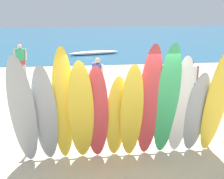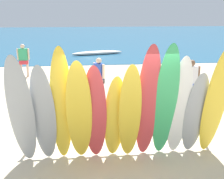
% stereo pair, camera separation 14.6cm
% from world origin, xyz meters
% --- Properties ---
extents(ground, '(60.00, 60.00, 0.00)m').
position_xyz_m(ground, '(0.00, 14.00, 0.00)').
color(ground, beige).
extents(ocean_water, '(60.00, 40.00, 0.02)m').
position_xyz_m(ocean_water, '(0.00, 31.14, 0.01)').
color(ocean_water, '#235B7F').
rests_on(ocean_water, ground).
extents(surfboard_rack, '(4.63, 0.07, 0.64)m').
position_xyz_m(surfboard_rack, '(0.00, 0.00, 0.54)').
color(surfboard_rack, brown).
rests_on(surfboard_rack, ground).
extents(surfboard_grey_0, '(0.61, 0.75, 2.56)m').
position_xyz_m(surfboard_grey_0, '(-2.16, -0.59, 1.28)').
color(surfboard_grey_0, '#999EA3').
rests_on(surfboard_grey_0, ground).
extents(surfboard_grey_1, '(0.57, 0.64, 2.33)m').
position_xyz_m(surfboard_grey_1, '(-1.72, -0.50, 1.16)').
color(surfboard_grey_1, '#999EA3').
rests_on(surfboard_grey_1, ground).
extents(surfboard_yellow_2, '(0.52, 0.64, 2.69)m').
position_xyz_m(surfboard_yellow_2, '(-1.32, -0.49, 1.35)').
color(surfboard_yellow_2, yellow).
rests_on(surfboard_yellow_2, ground).
extents(surfboard_yellow_3, '(0.60, 0.82, 2.43)m').
position_xyz_m(surfboard_yellow_3, '(-0.95, -0.59, 1.22)').
color(surfboard_yellow_3, yellow).
rests_on(surfboard_yellow_3, ground).
extents(surfboard_red_4, '(0.57, 0.70, 2.31)m').
position_xyz_m(surfboard_red_4, '(-0.60, -0.54, 1.15)').
color(surfboard_red_4, '#D13D42').
rests_on(surfboard_red_4, ground).
extents(surfboard_yellow_5, '(0.54, 0.57, 2.04)m').
position_xyz_m(surfboard_yellow_5, '(-0.16, -0.45, 1.02)').
color(surfboard_yellow_5, yellow).
rests_on(surfboard_yellow_5, ground).
extents(surfboard_yellow_6, '(0.53, 0.69, 2.33)m').
position_xyz_m(surfboard_yellow_6, '(0.16, -0.59, 1.16)').
color(surfboard_yellow_6, yellow).
rests_on(surfboard_yellow_6, ground).
extents(surfboard_red_7, '(0.55, 0.69, 2.72)m').
position_xyz_m(surfboard_red_7, '(0.57, -0.54, 1.36)').
color(surfboard_red_7, '#D13D42').
rests_on(surfboard_red_7, ground).
extents(surfboard_green_8, '(0.55, 0.72, 2.73)m').
position_xyz_m(surfboard_green_8, '(0.97, -0.54, 1.37)').
color(surfboard_green_8, '#38B266').
rests_on(surfboard_green_8, ground).
extents(surfboard_white_9, '(0.52, 0.59, 2.45)m').
position_xyz_m(surfboard_white_9, '(1.31, -0.48, 1.23)').
color(surfboard_white_9, white).
rests_on(surfboard_white_9, ground).
extents(surfboard_grey_10, '(0.57, 0.56, 2.07)m').
position_xyz_m(surfboard_grey_10, '(1.72, -0.46, 1.04)').
color(surfboard_grey_10, '#999EA3').
rests_on(surfboard_grey_10, ground).
extents(surfboard_yellow_11, '(0.56, 0.75, 2.66)m').
position_xyz_m(surfboard_yellow_11, '(2.11, -0.58, 1.33)').
color(surfboard_yellow_11, yellow).
rests_on(surfboard_yellow_11, ground).
extents(beachgoer_near_rack, '(0.42, 0.49, 1.60)m').
position_xyz_m(beachgoer_near_rack, '(-0.24, 4.28, 0.92)').
color(beachgoer_near_rack, beige).
rests_on(beachgoer_near_rack, ground).
extents(beachgoer_strolling, '(0.63, 0.27, 1.68)m').
position_xyz_m(beachgoer_strolling, '(-3.86, 8.49, 0.97)').
color(beachgoer_strolling, beige).
rests_on(beachgoer_strolling, ground).
extents(beachgoer_photographing, '(0.63, 0.27, 1.67)m').
position_xyz_m(beachgoer_photographing, '(2.95, 3.08, 0.96)').
color(beachgoer_photographing, brown).
rests_on(beachgoer_photographing, ground).
extents(beach_chair_striped, '(0.52, 0.74, 0.80)m').
position_xyz_m(beach_chair_striped, '(3.93, 3.00, 0.42)').
color(beach_chair_striped, '#B7B7BC').
rests_on(beach_chair_striped, ground).
extents(distant_boat, '(4.05, 1.62, 0.32)m').
position_xyz_m(distant_boat, '(0.29, 15.44, 0.14)').
color(distant_boat, silver).
rests_on(distant_boat, ground).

